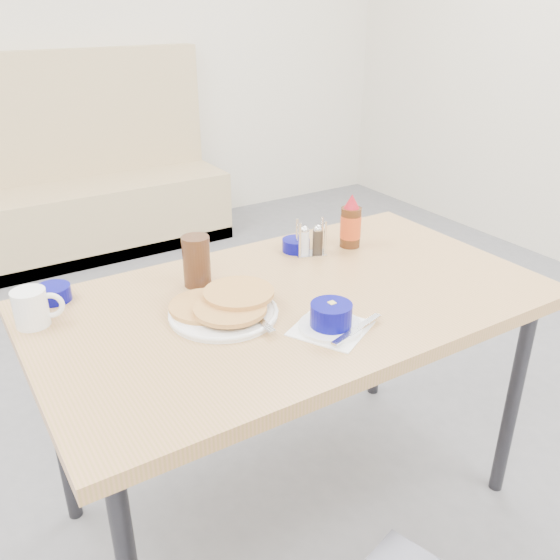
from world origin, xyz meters
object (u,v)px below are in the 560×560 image
booth_bench (73,199)px  creamer_bowl (54,293)px  dining_table (293,316)px  grits_setting (331,319)px  coffee_mug (32,307)px  syrup_bottle (351,224)px  pancake_plate (224,307)px  butter_bowl (296,245)px  condiment_caddy (311,243)px  amber_tumbler (197,261)px

booth_bench → creamer_bowl: (-0.56, -2.21, 0.43)m
dining_table → grits_setting: size_ratio=5.64×
coffee_mug → syrup_bottle: bearing=-0.6°
coffee_mug → booth_bench: bearing=74.7°
coffee_mug → syrup_bottle: syrup_bottle is taller
pancake_plate → butter_bowl: size_ratio=3.43×
dining_table → coffee_mug: coffee_mug is taller
coffee_mug → condiment_caddy: 0.84m
condiment_caddy → syrup_bottle: bearing=16.0°
dining_table → creamer_bowl: size_ratio=15.04×
pancake_plate → amber_tumbler: 0.21m
butter_bowl → amber_tumbler: 0.38m
booth_bench → amber_tumbler: bearing=-94.7°
creamer_bowl → condiment_caddy: 0.78m
grits_setting → dining_table: bearing=84.3°
booth_bench → amber_tumbler: (-0.19, -2.33, 0.48)m
dining_table → amber_tumbler: bearing=132.7°
pancake_plate → creamer_bowl: (-0.35, 0.32, 0.00)m
coffee_mug → butter_bowl: size_ratio=1.37×
dining_table → amber_tumbler: size_ratio=9.55×
pancake_plate → grits_setting: size_ratio=1.23×
coffee_mug → syrup_bottle: (0.99, -0.01, 0.03)m
pancake_plate → condiment_caddy: bearing=26.4°
coffee_mug → condiment_caddy: bearing=0.0°
butter_bowl → syrup_bottle: (0.17, -0.06, 0.06)m
creamer_bowl → syrup_bottle: 0.93m
dining_table → syrup_bottle: (0.36, 0.21, 0.14)m
coffee_mug → syrup_bottle: size_ratio=0.69×
booth_bench → grits_setting: (-0.02, -2.73, 0.44)m
dining_table → grits_setting: 0.22m
pancake_plate → syrup_bottle: 0.60m
amber_tumbler → condiment_caddy: bearing=1.2°
booth_bench → pancake_plate: bearing=-94.7°
grits_setting → amber_tumbler: (-0.17, 0.41, 0.04)m
condiment_caddy → grits_setting: bearing=-98.6°
pancake_plate → coffee_mug: 0.48m
pancake_plate → dining_table: bearing=-2.6°
creamer_bowl → pancake_plate: bearing=-41.8°
amber_tumbler → syrup_bottle: bearing=-0.2°
booth_bench → coffee_mug: booth_bench is taller
grits_setting → creamer_bowl: size_ratio=2.66×
booth_bench → amber_tumbler: size_ratio=12.96×
dining_table → syrup_bottle: syrup_bottle is taller
pancake_plate → butter_bowl: (0.39, 0.26, -0.00)m
pancake_plate → syrup_bottle: bearing=19.1°
butter_bowl → condiment_caddy: (0.02, -0.05, 0.02)m
booth_bench → grits_setting: booth_bench is taller
grits_setting → creamer_bowl: bearing=135.9°
dining_table → condiment_caddy: bearing=46.2°
creamer_bowl → booth_bench: bearing=75.7°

